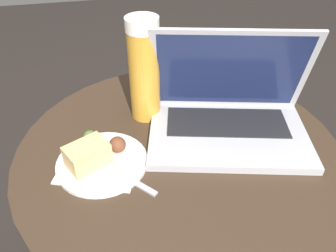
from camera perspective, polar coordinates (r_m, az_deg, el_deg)
table at (r=0.86m, az=1.75°, el=-9.87°), size 0.75×0.75×0.54m
napkin at (r=0.72m, az=-11.96°, el=-7.16°), size 0.20×0.17×0.00m
laptop at (r=0.79m, az=10.49°, el=2.21°), size 0.42×0.33×0.25m
beer_glass at (r=0.79m, az=-4.17°, el=9.64°), size 0.08×0.08×0.26m
snack_plate at (r=0.72m, az=-12.18°, el=-5.32°), size 0.20×0.20×0.06m
fork at (r=0.71m, az=-9.09°, el=-7.80°), size 0.14×0.15×0.00m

